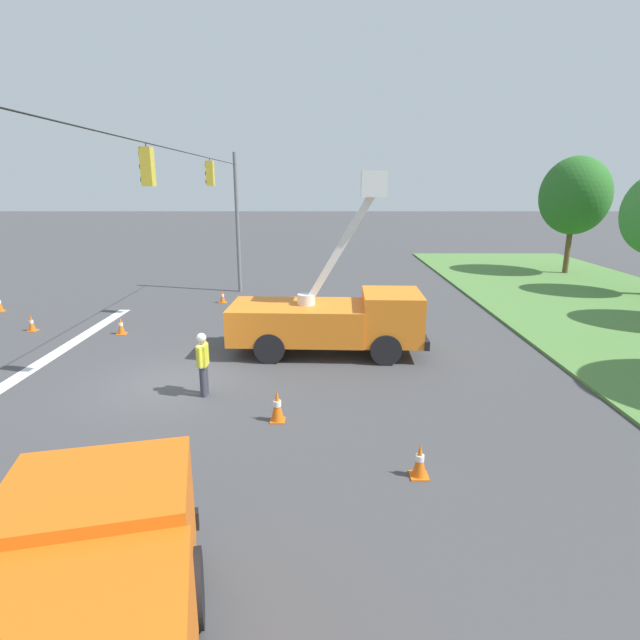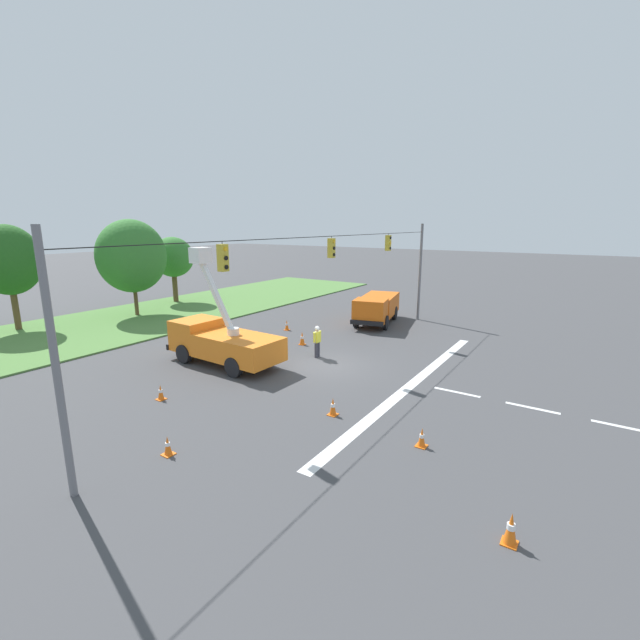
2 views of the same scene
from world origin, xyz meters
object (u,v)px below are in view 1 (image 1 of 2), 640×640
(utility_truck_bucket_lift, at_px, (333,316))
(traffic_cone_mid_right, at_px, (420,460))
(road_worker, at_px, (203,361))
(traffic_cone_near_bucket, at_px, (121,326))
(traffic_cone_lane_edge_b, at_px, (300,310))
(traffic_cone_foreground_right, at_px, (277,406))
(tree_far_west, at_px, (575,196))
(traffic_cone_mid_left, at_px, (31,323))
(traffic_cone_foreground_left, at_px, (222,297))

(utility_truck_bucket_lift, relative_size, traffic_cone_mid_right, 9.21)
(road_worker, bearing_deg, utility_truck_bucket_lift, 135.32)
(traffic_cone_near_bucket, distance_m, traffic_cone_lane_edge_b, 7.31)
(road_worker, bearing_deg, traffic_cone_foreground_right, 53.74)
(tree_far_west, relative_size, utility_truck_bucket_lift, 1.11)
(utility_truck_bucket_lift, height_order, traffic_cone_mid_left, utility_truck_bucket_lift)
(tree_far_west, distance_m, road_worker, 27.36)
(road_worker, xyz_separation_m, traffic_cone_foreground_right, (1.56, 2.13, -0.59))
(traffic_cone_near_bucket, bearing_deg, traffic_cone_foreground_left, 151.67)
(traffic_cone_foreground_right, bearing_deg, utility_truck_bucket_lift, 164.40)
(road_worker, distance_m, traffic_cone_near_bucket, 7.37)
(tree_far_west, xyz_separation_m, traffic_cone_foreground_left, (8.22, -20.60, -4.63))
(traffic_cone_lane_edge_b, bearing_deg, tree_far_west, 123.17)
(traffic_cone_mid_left, relative_size, traffic_cone_mid_right, 0.92)
(tree_far_west, relative_size, traffic_cone_near_bucket, 10.53)
(utility_truck_bucket_lift, bearing_deg, traffic_cone_near_bucket, -104.81)
(traffic_cone_near_bucket, height_order, traffic_cone_lane_edge_b, traffic_cone_near_bucket)
(utility_truck_bucket_lift, height_order, road_worker, utility_truck_bucket_lift)
(utility_truck_bucket_lift, relative_size, traffic_cone_near_bucket, 9.52)
(utility_truck_bucket_lift, distance_m, traffic_cone_mid_right, 7.79)
(utility_truck_bucket_lift, bearing_deg, traffic_cone_lane_edge_b, -164.76)
(tree_far_west, height_order, traffic_cone_foreground_left, tree_far_west)
(traffic_cone_foreground_right, xyz_separation_m, traffic_cone_lane_edge_b, (-10.01, 0.13, -0.09))
(traffic_cone_lane_edge_b, bearing_deg, traffic_cone_foreground_right, -0.76)
(traffic_cone_foreground_left, height_order, traffic_cone_lane_edge_b, traffic_cone_lane_edge_b)
(traffic_cone_near_bucket, bearing_deg, traffic_cone_foreground_right, 42.31)
(road_worker, relative_size, traffic_cone_mid_left, 2.69)
(tree_far_west, distance_m, traffic_cone_lane_edge_b, 20.45)
(traffic_cone_mid_right, bearing_deg, traffic_cone_lane_edge_b, -166.96)
(traffic_cone_foreground_left, bearing_deg, traffic_cone_mid_right, 24.25)
(tree_far_west, bearing_deg, traffic_cone_near_bucket, -59.97)
(utility_truck_bucket_lift, distance_m, traffic_cone_lane_edge_b, 5.09)
(traffic_cone_foreground_right, bearing_deg, tree_far_west, 141.20)
(tree_far_west, height_order, utility_truck_bucket_lift, tree_far_west)
(road_worker, bearing_deg, traffic_cone_near_bucket, -141.78)
(tree_far_west, xyz_separation_m, traffic_cone_lane_edge_b, (10.90, -16.68, -4.62))
(utility_truck_bucket_lift, bearing_deg, traffic_cone_mid_right, 11.61)
(tree_far_west, xyz_separation_m, traffic_cone_near_bucket, (13.58, -23.48, -4.60))
(traffic_cone_mid_right, bearing_deg, traffic_cone_foreground_right, -128.53)
(utility_truck_bucket_lift, bearing_deg, road_worker, -44.68)
(traffic_cone_near_bucket, bearing_deg, traffic_cone_mid_right, 44.87)
(tree_far_west, relative_size, road_worker, 4.14)
(road_worker, xyz_separation_m, traffic_cone_lane_edge_b, (-8.44, 2.27, -0.68))
(tree_far_west, xyz_separation_m, road_worker, (19.35, -18.94, -3.94))
(tree_far_west, bearing_deg, traffic_cone_foreground_left, -68.23)
(traffic_cone_mid_left, xyz_separation_m, traffic_cone_near_bucket, (0.43, 3.70, 0.02))
(traffic_cone_mid_left, xyz_separation_m, traffic_cone_lane_edge_b, (-2.25, 10.51, 0.00))
(tree_far_west, xyz_separation_m, utility_truck_bucket_lift, (15.72, -15.36, -3.65))
(traffic_cone_foreground_right, height_order, traffic_cone_near_bucket, traffic_cone_foreground_right)
(road_worker, distance_m, traffic_cone_foreground_left, 11.26)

